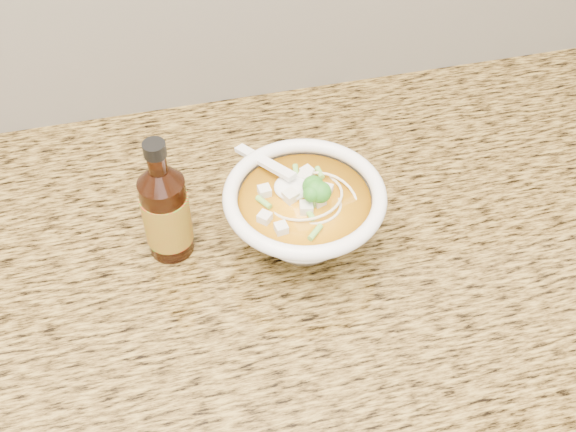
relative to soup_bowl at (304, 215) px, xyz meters
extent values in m
cube|color=olive|center=(-0.29, -0.01, -0.07)|extent=(4.00, 0.68, 0.04)
cylinder|color=white|center=(0.00, 0.00, -0.04)|extent=(0.08, 0.08, 0.01)
torus|color=white|center=(0.00, 0.00, 0.03)|extent=(0.19, 0.19, 0.02)
torus|color=beige|center=(-0.02, 0.01, 0.03)|extent=(0.09, 0.09, 0.00)
torus|color=beige|center=(0.00, 0.02, 0.03)|extent=(0.11, 0.11, 0.00)
torus|color=beige|center=(-0.01, -0.01, 0.02)|extent=(0.08, 0.08, 0.00)
torus|color=beige|center=(0.02, 0.01, 0.02)|extent=(0.10, 0.10, 0.00)
torus|color=beige|center=(0.01, 0.00, 0.02)|extent=(0.12, 0.12, 0.00)
torus|color=beige|center=(-0.01, -0.01, 0.02)|extent=(0.13, 0.13, 0.00)
torus|color=beige|center=(0.00, 0.01, 0.02)|extent=(0.07, 0.07, 0.00)
cube|color=silver|center=(0.01, -0.03, 0.03)|extent=(0.02, 0.02, 0.02)
cube|color=silver|center=(-0.01, 0.03, 0.03)|extent=(0.02, 0.02, 0.02)
cube|color=silver|center=(-0.01, 0.02, 0.03)|extent=(0.02, 0.02, 0.01)
cube|color=silver|center=(0.02, -0.02, 0.03)|extent=(0.02, 0.02, 0.01)
cube|color=silver|center=(-0.05, -0.02, 0.03)|extent=(0.02, 0.02, 0.02)
cube|color=silver|center=(-0.04, -0.03, 0.03)|extent=(0.02, 0.02, 0.01)
cube|color=silver|center=(0.02, -0.01, 0.03)|extent=(0.02, 0.02, 0.02)
cube|color=silver|center=(-0.02, 0.05, 0.03)|extent=(0.02, 0.02, 0.02)
cube|color=silver|center=(0.02, 0.01, 0.03)|extent=(0.02, 0.02, 0.01)
ellipsoid|color=#196014|center=(0.01, -0.01, 0.05)|extent=(0.04, 0.04, 0.03)
cylinder|color=#74BC48|center=(-0.03, 0.02, 0.03)|extent=(0.02, 0.02, 0.01)
cylinder|color=#74BC48|center=(0.04, -0.01, 0.03)|extent=(0.01, 0.02, 0.01)
cylinder|color=#74BC48|center=(0.02, -0.05, 0.03)|extent=(0.02, 0.01, 0.01)
cylinder|color=#74BC48|center=(-0.01, 0.02, 0.03)|extent=(0.01, 0.02, 0.01)
cylinder|color=#74BC48|center=(-0.01, 0.02, 0.03)|extent=(0.02, 0.01, 0.01)
ellipsoid|color=white|center=(-0.01, 0.02, 0.03)|extent=(0.04, 0.04, 0.02)
cube|color=white|center=(-0.03, 0.06, 0.04)|extent=(0.06, 0.10, 0.03)
cylinder|color=#341307|center=(-0.16, 0.03, 0.01)|extent=(0.07, 0.07, 0.11)
cylinder|color=#341307|center=(-0.16, 0.03, 0.10)|extent=(0.03, 0.03, 0.02)
cylinder|color=black|center=(-0.16, 0.03, 0.12)|extent=(0.03, 0.03, 0.02)
cylinder|color=red|center=(-0.16, 0.03, 0.01)|extent=(0.07, 0.07, 0.07)
camera|label=1|loc=(-0.16, -0.56, 0.64)|focal=45.00mm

